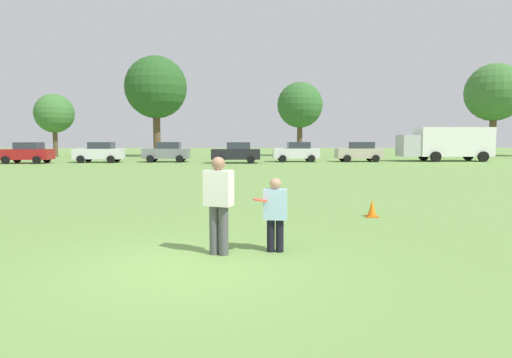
{
  "coord_description": "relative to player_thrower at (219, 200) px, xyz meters",
  "views": [
    {
      "loc": [
        0.83,
        -7.3,
        2.14
      ],
      "look_at": [
        1.37,
        3.54,
        1.16
      ],
      "focal_mm": 31.5,
      "sensor_mm": 36.0,
      "label": 1
    }
  ],
  "objects": [
    {
      "name": "ground_plane",
      "position": [
        -0.55,
        -0.85,
        -1.02
      ],
      "size": [
        192.47,
        192.47,
        0.0
      ],
      "primitive_type": "plane",
      "color": "#6B9347"
    },
    {
      "name": "player_thrower",
      "position": [
        0.0,
        0.0,
        0.0
      ],
      "size": [
        0.57,
        0.46,
        1.81
      ],
      "color": "#4C4C51",
      "rests_on": "ground"
    },
    {
      "name": "player_defender",
      "position": [
        1.06,
        0.16,
        -0.24
      ],
      "size": [
        0.47,
        0.31,
        1.4
      ],
      "color": "black",
      "rests_on": "ground"
    },
    {
      "name": "frisbee",
      "position": [
        0.76,
        -0.02,
        -0.0
      ],
      "size": [
        0.27,
        0.27,
        0.06
      ],
      "color": "#E54C33"
    },
    {
      "name": "traffic_cone",
      "position": [
        4.05,
        3.81,
        -0.79
      ],
      "size": [
        0.32,
        0.32,
        0.48
      ],
      "color": "#D8590C",
      "rests_on": "ground"
    },
    {
      "name": "parked_car_near_left",
      "position": [
        -17.58,
        31.58,
        -0.1
      ],
      "size": [
        4.23,
        2.27,
        1.82
      ],
      "color": "maroon",
      "rests_on": "ground"
    },
    {
      "name": "parked_car_mid_left",
      "position": [
        -11.7,
        32.62,
        -0.1
      ],
      "size": [
        4.23,
        2.27,
        1.82
      ],
      "color": "silver",
      "rests_on": "ground"
    },
    {
      "name": "parked_car_center",
      "position": [
        -5.79,
        33.17,
        -0.1
      ],
      "size": [
        4.23,
        2.27,
        1.82
      ],
      "color": "slate",
      "rests_on": "ground"
    },
    {
      "name": "parked_car_mid_right",
      "position": [
        0.51,
        31.03,
        -0.1
      ],
      "size": [
        4.23,
        2.27,
        1.82
      ],
      "color": "black",
      "rests_on": "ground"
    },
    {
      "name": "parked_car_near_right",
      "position": [
        6.06,
        33.03,
        -0.1
      ],
      "size": [
        4.23,
        2.27,
        1.82
      ],
      "color": "silver",
      "rests_on": "ground"
    },
    {
      "name": "parked_car_far_right",
      "position": [
        11.92,
        32.9,
        -0.1
      ],
      "size": [
        4.23,
        2.27,
        1.82
      ],
      "color": "#B7AD99",
      "rests_on": "ground"
    },
    {
      "name": "box_truck",
      "position": [
        20.31,
        33.27,
        0.73
      ],
      "size": [
        8.54,
        3.11,
        3.18
      ],
      "color": "white",
      "rests_on": "ground"
    },
    {
      "name": "tree_west_maple",
      "position": [
        -20.58,
        45.62,
        4.01
      ],
      "size": [
        4.5,
        4.5,
        7.32
      ],
      "color": "brown",
      "rests_on": "ground"
    },
    {
      "name": "tree_center_elm",
      "position": [
        -8.69,
        45.05,
        6.99
      ],
      "size": [
        7.16,
        7.16,
        11.64
      ],
      "color": "brown",
      "rests_on": "ground"
    },
    {
      "name": "tree_east_birch",
      "position": [
        8.33,
        46.48,
        5.13
      ],
      "size": [
        5.51,
        5.51,
        8.95
      ],
      "color": "brown",
      "rests_on": "ground"
    },
    {
      "name": "tree_east_oak",
      "position": [
        31.01,
        43.92,
        6.5
      ],
      "size": [
        6.73,
        6.73,
        10.93
      ],
      "color": "brown",
      "rests_on": "ground"
    }
  ]
}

